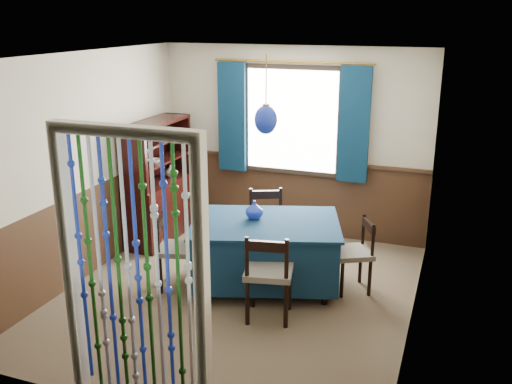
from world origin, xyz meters
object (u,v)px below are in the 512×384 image
at_px(chair_near, 269,273).
at_px(chair_right, 355,253).
at_px(dining_table, 265,249).
at_px(vase_table, 254,210).
at_px(chair_left, 175,249).
at_px(chair_far, 267,225).
at_px(pendant_lamp, 266,119).
at_px(bowl_shelf, 154,161).
at_px(sideboard, 159,198).
at_px(vase_sideboard, 171,170).

bearing_deg(chair_near, chair_right, 41.77).
xyz_separation_m(dining_table, vase_table, (-0.15, 0.06, 0.41)).
relative_size(chair_left, chair_right, 1.03).
height_order(chair_far, pendant_lamp, pendant_lamp).
height_order(pendant_lamp, bowl_shelf, pendant_lamp).
xyz_separation_m(sideboard, vase_sideboard, (0.06, 0.24, 0.32)).
height_order(vase_table, vase_sideboard, vase_sideboard).
bearing_deg(vase_sideboard, bowl_shelf, -90.00).
xyz_separation_m(dining_table, chair_left, (-0.92, -0.35, 0.01)).
xyz_separation_m(dining_table, sideboard, (-1.79, 0.87, 0.12)).
bearing_deg(bowl_shelf, pendant_lamp, -22.16).
distance_m(chair_far, chair_left, 1.21).
xyz_separation_m(chair_near, chair_left, (-1.18, 0.30, -0.04)).
bearing_deg(vase_table, chair_right, 10.40).
height_order(dining_table, chair_left, chair_left).
height_order(chair_far, sideboard, sideboard).
bearing_deg(sideboard, vase_table, -26.15).
bearing_deg(chair_far, sideboard, -33.26).
bearing_deg(chair_right, vase_table, 72.36).
relative_size(chair_far, pendant_lamp, 1.11).
bearing_deg(chair_right, sideboard, 49.16).
height_order(chair_right, sideboard, sideboard).
xyz_separation_m(chair_near, vase_table, (-0.41, 0.71, 0.36)).
bearing_deg(chair_far, bowl_shelf, -27.38).
xyz_separation_m(dining_table, pendant_lamp, (0.00, 0.00, 1.42)).
bearing_deg(dining_table, sideboard, 136.28).
height_order(chair_far, vase_sideboard, vase_sideboard).
distance_m(chair_near, bowl_shelf, 2.48).
distance_m(chair_left, vase_sideboard, 1.72).
distance_m(chair_left, chair_right, 1.94).
distance_m(dining_table, sideboard, 1.99).
distance_m(dining_table, chair_near, 0.70).
height_order(chair_far, chair_left, chair_far).
bearing_deg(dining_table, chair_right, -2.38).
xyz_separation_m(dining_table, bowl_shelf, (-1.73, 0.70, 0.67)).
bearing_deg(vase_table, chair_near, -60.03).
bearing_deg(vase_sideboard, chair_near, -41.45).
xyz_separation_m(chair_far, pendant_lamp, (0.20, -0.63, 1.39)).
bearing_deg(dining_table, vase_sideboard, 129.62).
height_order(chair_near, bowl_shelf, bowl_shelf).
bearing_deg(chair_near, pendant_lamp, 100.13).
bearing_deg(chair_far, chair_near, 85.36).
distance_m(vase_table, vase_sideboard, 1.90).
bearing_deg(vase_table, bowl_shelf, 157.76).
height_order(sideboard, vase_sideboard, sideboard).
bearing_deg(chair_right, chair_left, 80.10).
height_order(dining_table, vase_sideboard, vase_sideboard).
relative_size(dining_table, chair_far, 2.07).
bearing_deg(sideboard, chair_near, -36.34).
xyz_separation_m(chair_far, sideboard, (-1.59, 0.25, 0.09)).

